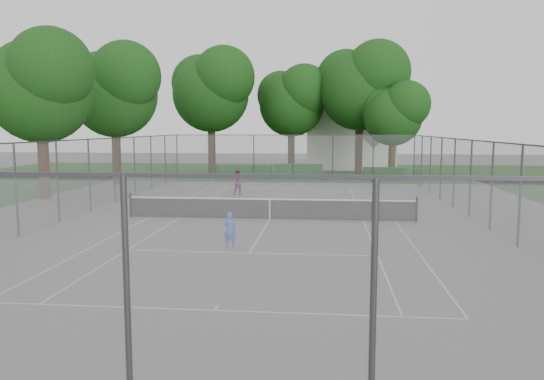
# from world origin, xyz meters

# --- Properties ---
(ground) EXTENTS (120.00, 120.00, 0.00)m
(ground) POSITION_xyz_m (0.00, 0.00, 0.00)
(ground) COLOR slate
(ground) RESTS_ON ground
(grass_far) EXTENTS (60.00, 20.00, 0.00)m
(grass_far) POSITION_xyz_m (0.00, 26.00, 0.00)
(grass_far) COLOR #184313
(grass_far) RESTS_ON ground
(court_markings) EXTENTS (11.03, 23.83, 0.01)m
(court_markings) POSITION_xyz_m (0.00, 0.00, 0.01)
(court_markings) COLOR beige
(court_markings) RESTS_ON ground
(tennis_net) EXTENTS (12.87, 0.10, 1.10)m
(tennis_net) POSITION_xyz_m (0.00, 0.00, 0.51)
(tennis_net) COLOR black
(tennis_net) RESTS_ON ground
(perimeter_fence) EXTENTS (18.08, 34.08, 3.52)m
(perimeter_fence) POSITION_xyz_m (0.00, 0.00, 1.81)
(perimeter_fence) COLOR #38383D
(perimeter_fence) RESTS_ON ground
(tree_far_left) EXTENTS (7.61, 6.95, 10.94)m
(tree_far_left) POSITION_xyz_m (-7.38, 22.55, 7.52)
(tree_far_left) COLOR #321C12
(tree_far_left) RESTS_ON ground
(tree_far_midleft) EXTENTS (6.72, 6.13, 9.65)m
(tree_far_midleft) POSITION_xyz_m (-0.56, 25.10, 6.63)
(tree_far_midleft) COLOR #321C12
(tree_far_midleft) RESTS_ON ground
(tree_far_midright) EXTENTS (7.90, 7.21, 11.36)m
(tree_far_midright) POSITION_xyz_m (5.43, 23.37, 7.81)
(tree_far_midright) COLOR #321C12
(tree_far_midright) RESTS_ON ground
(tree_far_right) EXTENTS (5.39, 4.93, 7.75)m
(tree_far_right) POSITION_xyz_m (7.89, 20.44, 5.32)
(tree_far_right) COLOR #321C12
(tree_far_right) RESTS_ON ground
(tree_side_back) EXTENTS (6.98, 6.37, 10.03)m
(tree_side_back) POSITION_xyz_m (-12.46, 13.69, 6.89)
(tree_side_back) COLOR #321C12
(tree_side_back) RESTS_ON ground
(tree_side_front) EXTENTS (6.62, 6.04, 9.51)m
(tree_side_front) POSITION_xyz_m (-13.56, 5.68, 6.53)
(tree_side_front) COLOR #321C12
(tree_side_front) RESTS_ON ground
(hedge_left) EXTENTS (4.44, 1.33, 1.11)m
(hedge_left) POSITION_xyz_m (-4.02, 18.01, 0.56)
(hedge_left) COLOR #194F1C
(hedge_left) RESTS_ON ground
(hedge_mid) EXTENTS (3.76, 1.07, 1.18)m
(hedge_mid) POSITION_xyz_m (0.38, 18.84, 0.59)
(hedge_mid) COLOR #194F1C
(hedge_mid) RESTS_ON ground
(hedge_right) EXTENTS (3.29, 1.21, 0.99)m
(hedge_right) POSITION_xyz_m (7.04, 18.36, 0.49)
(hedge_right) COLOR #194F1C
(hedge_right) RESTS_ON ground
(house) EXTENTS (8.46, 6.55, 10.53)m
(house) POSITION_xyz_m (4.92, 30.54, 4.24)
(house) COLOR white
(house) RESTS_ON ground
(girl_player) EXTENTS (0.46, 0.32, 1.21)m
(girl_player) POSITION_xyz_m (-0.79, -5.59, 0.60)
(girl_player) COLOR blue
(girl_player) RESTS_ON ground
(woman_player) EXTENTS (0.82, 0.69, 1.53)m
(woman_player) POSITION_xyz_m (-2.75, 8.28, 0.76)
(woman_player) COLOR #752758
(woman_player) RESTS_ON ground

